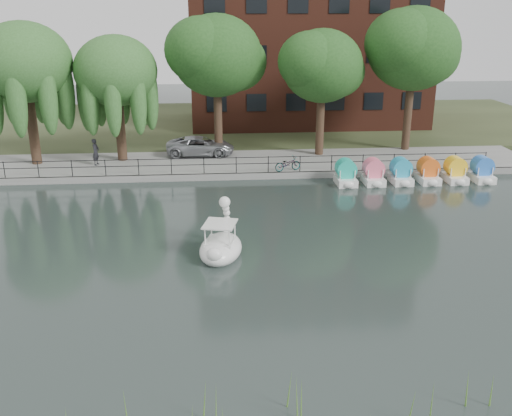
{
  "coord_description": "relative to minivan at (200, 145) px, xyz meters",
  "views": [
    {
      "loc": [
        -1.47,
        -20.95,
        10.16
      ],
      "look_at": [
        0.5,
        4.0,
        1.3
      ],
      "focal_mm": 40.0,
      "sensor_mm": 36.0,
      "label": 1
    }
  ],
  "objects": [
    {
      "name": "apartment_building",
      "position": [
        9.27,
        12.11,
        8.22
      ],
      "size": [
        20.0,
        10.07,
        18.0
      ],
      "color": "#4C1E16",
      "rests_on": "land_strip"
    },
    {
      "name": "pedal_boat_row",
      "position": [
        13.06,
        -6.29,
        -0.54
      ],
      "size": [
        9.65,
        1.7,
        1.4
      ],
      "color": "white",
      "rests_on": "ground_plane"
    },
    {
      "name": "bicycle",
      "position": [
        5.51,
        -4.47,
        -0.24
      ],
      "size": [
        1.1,
        1.82,
        1.0
      ],
      "primitive_type": "imported",
      "rotation": [
        0.0,
        0.0,
        1.88
      ],
      "color": "gray",
      "rests_on": "promenade"
    },
    {
      "name": "minivan",
      "position": [
        0.0,
        0.0,
        0.0
      ],
      "size": [
        2.67,
        5.44,
        1.49
      ],
      "primitive_type": "imported",
      "rotation": [
        0.0,
        0.0,
        1.53
      ],
      "color": "gray",
      "rests_on": "promenade"
    },
    {
      "name": "pedestrian",
      "position": [
        -6.73,
        -2.05,
        0.25
      ],
      "size": [
        0.65,
        0.81,
        1.98
      ],
      "primitive_type": "imported",
      "rotation": [
        0.0,
        0.0,
        1.32
      ],
      "color": "black",
      "rests_on": "promenade"
    },
    {
      "name": "broadleaf_far",
      "position": [
        14.77,
        0.64,
        6.25
      ],
      "size": [
        6.3,
        6.3,
        9.71
      ],
      "color": "#473323",
      "rests_on": "promenade"
    },
    {
      "name": "broadleaf_right",
      "position": [
        8.27,
        -0.36,
        5.24
      ],
      "size": [
        5.4,
        5.4,
        8.32
      ],
      "color": "#473323",
      "rests_on": "promenade"
    },
    {
      "name": "kerb",
      "position": [
        2.27,
        -4.81,
        -0.94
      ],
      "size": [
        40.0,
        0.25,
        0.4
      ],
      "primitive_type": "cube",
      "color": "gray",
      "rests_on": "ground_plane"
    },
    {
      "name": "ground_plane",
      "position": [
        2.27,
        -17.86,
        -1.14
      ],
      "size": [
        120.0,
        120.0,
        0.0
      ],
      "primitive_type": "plane",
      "color": "#3E4B47"
    },
    {
      "name": "broadleaf_center",
      "position": [
        1.27,
        0.14,
        5.92
      ],
      "size": [
        6.0,
        6.0,
        9.25
      ],
      "color": "#473323",
      "rests_on": "promenade"
    },
    {
      "name": "willow_left",
      "position": [
        -10.73,
        -1.36,
        5.73
      ],
      "size": [
        5.88,
        5.88,
        9.01
      ],
      "color": "#473323",
      "rests_on": "promenade"
    },
    {
      "name": "willow_mid",
      "position": [
        -5.23,
        -0.86,
        5.1
      ],
      "size": [
        5.32,
        5.32,
        8.15
      ],
      "color": "#473323",
      "rests_on": "promenade"
    },
    {
      "name": "promenade",
      "position": [
        2.27,
        -1.86,
        -0.94
      ],
      "size": [
        40.0,
        6.0,
        0.4
      ],
      "primitive_type": "cube",
      "color": "gray",
      "rests_on": "ground_plane"
    },
    {
      "name": "swan_boat",
      "position": [
        1.08,
        -16.19,
        -0.62
      ],
      "size": [
        2.39,
        3.15,
        2.38
      ],
      "rotation": [
        0.0,
        0.0,
        -0.24
      ],
      "color": "white",
      "rests_on": "ground_plane"
    },
    {
      "name": "reed_bank",
      "position": [
        4.27,
        -27.36,
        -0.54
      ],
      "size": [
        24.0,
        2.4,
        1.2
      ],
      "color": "#669938",
      "rests_on": "ground_plane"
    },
    {
      "name": "land_strip",
      "position": [
        2.27,
        12.14,
        -0.96
      ],
      "size": [
        60.0,
        22.0,
        0.36
      ],
      "primitive_type": "cube",
      "color": "#47512D",
      "rests_on": "ground_plane"
    },
    {
      "name": "railing",
      "position": [
        2.27,
        -4.61,
        0.0
      ],
      "size": [
        32.0,
        0.05,
        1.0
      ],
      "color": "black",
      "rests_on": "promenade"
    }
  ]
}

